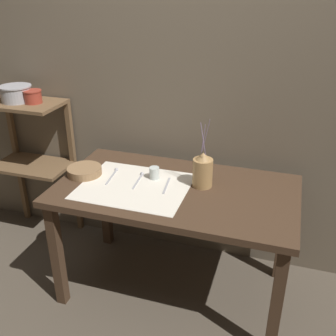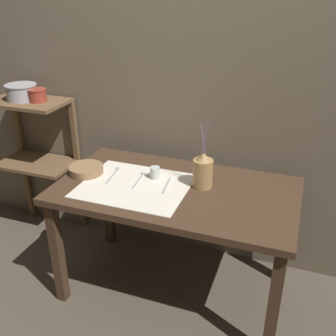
% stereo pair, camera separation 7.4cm
% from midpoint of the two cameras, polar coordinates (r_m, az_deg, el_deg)
% --- Properties ---
extents(ground_plane, '(12.00, 12.00, 0.00)m').
position_cam_midpoint_polar(ground_plane, '(2.71, 1.78, -16.92)').
color(ground_plane, brown).
extents(stone_wall_back, '(7.00, 0.06, 2.40)m').
position_cam_midpoint_polar(stone_wall_back, '(2.55, 5.73, 11.21)').
color(stone_wall_back, '#6B5E4C').
rests_on(stone_wall_back, ground_plane).
extents(wooden_table, '(1.39, 0.77, 0.75)m').
position_cam_midpoint_polar(wooden_table, '(2.31, 2.00, -4.90)').
color(wooden_table, '#422D1E').
rests_on(wooden_table, ground_plane).
extents(wooden_shelf_unit, '(0.55, 0.34, 1.08)m').
position_cam_midpoint_polar(wooden_shelf_unit, '(3.04, -17.81, 3.75)').
color(wooden_shelf_unit, brown).
rests_on(wooden_shelf_unit, ground_plane).
extents(linen_cloth, '(0.62, 0.51, 0.00)m').
position_cam_midpoint_polar(linen_cloth, '(2.30, -3.90, -2.54)').
color(linen_cloth, silver).
rests_on(linen_cloth, wooden_table).
extents(pitcher_with_flowers, '(0.12, 0.12, 0.41)m').
position_cam_midpoint_polar(pitcher_with_flowers, '(2.25, 6.02, -0.47)').
color(pitcher_with_flowers, '#A87F4C').
rests_on(pitcher_with_flowers, wooden_table).
extents(wooden_bowl, '(0.21, 0.21, 0.05)m').
position_cam_midpoint_polar(wooden_bowl, '(2.47, -10.96, -0.25)').
color(wooden_bowl, '#8E6B47').
rests_on(wooden_bowl, wooden_table).
extents(glass_tumbler_near, '(0.06, 0.06, 0.07)m').
position_cam_midpoint_polar(glass_tumbler_near, '(2.36, -1.00, -0.69)').
color(glass_tumbler_near, silver).
rests_on(glass_tumbler_near, wooden_table).
extents(spoon_inner, '(0.04, 0.21, 0.02)m').
position_cam_midpoint_polar(spoon_inner, '(2.46, -6.74, -0.54)').
color(spoon_inner, '#A8A8AD').
rests_on(spoon_inner, wooden_table).
extents(spoon_outer, '(0.03, 0.21, 0.02)m').
position_cam_midpoint_polar(spoon_outer, '(2.38, -3.05, -1.24)').
color(spoon_outer, '#A8A8AD').
rests_on(spoon_outer, wooden_table).
extents(fork_outer, '(0.04, 0.20, 0.00)m').
position_cam_midpoint_polar(fork_outer, '(2.28, 0.70, -2.60)').
color(fork_outer, '#A8A8AD').
rests_on(fork_outer, wooden_table).
extents(metal_pot_large, '(0.22, 0.22, 0.11)m').
position_cam_midpoint_polar(metal_pot_large, '(2.93, -19.82, 10.39)').
color(metal_pot_large, '#A8A8AD').
rests_on(metal_pot_large, wooden_shelf_unit).
extents(metal_pot_small, '(0.12, 0.12, 0.09)m').
position_cam_midpoint_polar(metal_pot_small, '(2.85, -17.69, 10.08)').
color(metal_pot_small, '#9E3828').
rests_on(metal_pot_small, wooden_shelf_unit).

